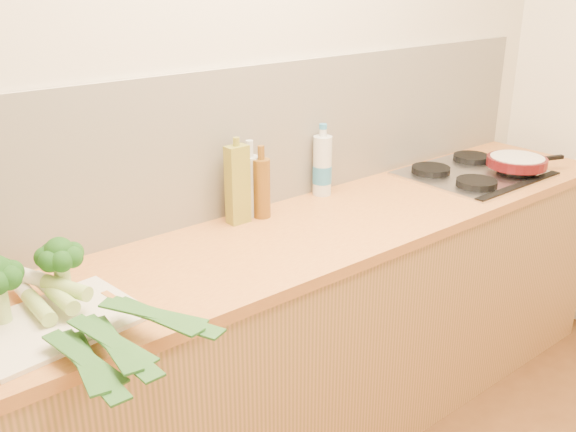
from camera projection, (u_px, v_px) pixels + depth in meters
name	position (u px, v px, depth m)	size (l,w,h in m)	color
room_shell	(249.00, 140.00, 2.36)	(3.50, 3.50, 3.50)	beige
counter	(298.00, 341.00, 2.42)	(3.20, 0.62, 0.90)	tan
gas_hob	(475.00, 172.00, 2.85)	(0.58, 0.50, 0.04)	silver
chopping_board	(55.00, 323.00, 1.66)	(0.42, 0.31, 0.01)	#EBE7CD
broccoli_right	(60.00, 257.00, 1.73)	(0.13, 0.13, 0.18)	#A8C975
leek_front	(48.00, 318.00, 1.63)	(0.10, 0.71, 0.04)	white
leek_mid	(76.00, 311.00, 1.63)	(0.11, 0.64, 0.04)	white
leek_back	(87.00, 294.00, 1.67)	(0.30, 0.66, 0.04)	white
skillet	(517.00, 161.00, 2.84)	(0.37, 0.26, 0.04)	#4C0C0E
oil_tin	(238.00, 184.00, 2.28)	(0.08, 0.05, 0.32)	olive
glass_bottle	(250.00, 185.00, 2.36)	(0.07, 0.07, 0.29)	silver
amber_bottle	(262.00, 187.00, 2.34)	(0.06, 0.06, 0.27)	brown
water_bottle	(322.00, 167.00, 2.58)	(0.08, 0.08, 0.27)	silver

